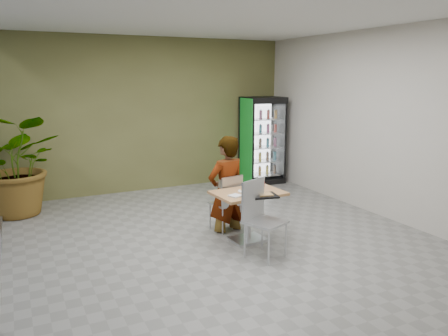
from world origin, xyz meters
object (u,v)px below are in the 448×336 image
Objects in this scene: chair_far at (229,199)px; potted_plant at (19,165)px; soda_cup at (261,183)px; seated_woman at (226,193)px; chair_near at (259,212)px; cafeteria_tray at (262,196)px; beverage_fridge at (263,140)px; dining_table at (248,206)px.

potted_plant is at bearing -49.53° from chair_far.
seated_woman is at bearing 124.02° from soda_cup.
soda_cup is at bearing -41.06° from potted_plant.
chair_near reaches higher than chair_far.
soda_cup reaches higher than cafeteria_tray.
beverage_fridge is (2.17, 2.60, 0.45)m from chair_far.
chair_near is at bearing -102.89° from dining_table.
seated_woman is 0.64m from soda_cup.
dining_table is 0.38m from cafeteria_tray.
seated_woman reaches higher than soda_cup.
cafeteria_tray is (0.05, -0.31, 0.23)m from dining_table.
dining_table is 0.53× the size of beverage_fridge.
seated_woman is at bearing 98.54° from dining_table.
chair_near is at bearing 76.49° from chair_far.
dining_table is 0.99× the size of chair_near.
cafeteria_tray is at bearing -119.46° from soda_cup.
soda_cup is at bearing 114.52° from chair_far.
potted_plant reaches higher than chair_far.
potted_plant is at bearing 107.50° from chair_near.
soda_cup is at bearing 34.84° from chair_near.
chair_far reaches higher than dining_table.
seated_woman is at bearing 65.47° from chair_near.
beverage_fridge is at bearing 58.75° from soda_cup.
cafeteria_tray is 0.22× the size of beverage_fridge.
potted_plant is (-3.00, 3.16, 0.13)m from cafeteria_tray.
dining_table is 4.12m from potted_plant.
chair_far is 0.87× the size of chair_near.
chair_far is at bearing 101.39° from seated_woman.
chair_far is (-0.07, 0.51, -0.01)m from dining_table.
chair_far is at bearing -39.01° from potted_plant.
dining_table is 1.14× the size of chair_far.
soda_cup is (0.33, -0.49, 0.23)m from seated_woman.
potted_plant is at bearing -172.12° from beverage_fridge.
chair_near is 0.53× the size of beverage_fridge.
seated_woman is at bearing 98.53° from cafeteria_tray.
soda_cup is at bearing 12.78° from dining_table.
cafeteria_tray is (0.13, -0.86, 0.16)m from seated_woman.
cafeteria_tray is at bearing -116.03° from beverage_fridge.
chair_far is at bearing 97.35° from dining_table.
potted_plant reaches higher than chair_near.
beverage_fridge is (2.18, 2.55, 0.37)m from seated_woman.
soda_cup reaches higher than dining_table.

